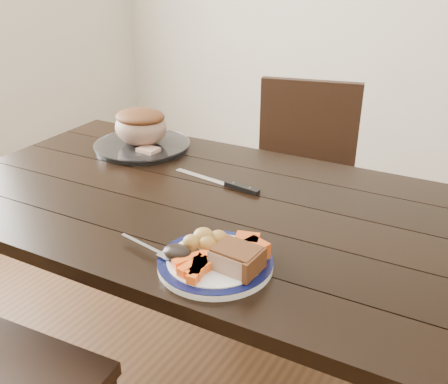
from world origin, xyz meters
The scene contains 14 objects.
dining_table centered at (0.00, 0.00, 0.66)m, with size 1.65×1.00×0.75m.
chair_far centered at (0.00, 0.74, 0.52)m, with size 0.52×0.52×0.93m.
dinner_plate centered at (0.21, -0.28, 0.76)m, with size 0.27×0.27×0.02m, color white.
plate_rim centered at (0.21, -0.28, 0.77)m, with size 0.27×0.27×0.02m, color #0B0F37.
serving_platter centered at (-0.43, 0.23, 0.76)m, with size 0.34×0.34×0.02m, color white.
pork_slice centered at (0.27, -0.28, 0.79)m, with size 0.10×0.08×0.04m, color tan.
roasted_potatoes centered at (0.17, -0.25, 0.79)m, with size 0.09×0.09×0.05m.
carrot_batons centered at (0.21, -0.34, 0.78)m, with size 0.09×0.11×0.02m.
pumpkin_wedges centered at (0.27, -0.22, 0.79)m, with size 0.10×0.07×0.04m.
dark_mushroom centered at (0.14, -0.32, 0.79)m, with size 0.07×0.05×0.03m, color black.
fork centered at (0.06, -0.32, 0.77)m, with size 0.18×0.04×0.00m.
roast_joint centered at (-0.43, 0.23, 0.83)m, with size 0.20×0.17×0.13m, color tan.
cut_slice centered at (-0.35, 0.17, 0.78)m, with size 0.07×0.06×0.02m, color tan.
carving_knife centered at (0.02, 0.11, 0.76)m, with size 0.32×0.05×0.01m.
Camera 1 is at (0.74, -1.09, 1.40)m, focal length 40.00 mm.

